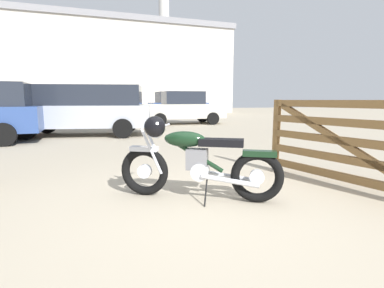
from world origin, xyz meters
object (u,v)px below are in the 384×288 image
object	(u,v)px
vintage_motorcycle	(194,161)
dark_sedan_left	(73,107)
silver_sedan_mid	(177,105)
white_estate_far	(85,109)
timber_gate	(361,141)
blue_hatchback_right	(183,108)

from	to	relation	value
vintage_motorcycle	dark_sedan_left	world-z (taller)	dark_sedan_left
vintage_motorcycle	silver_sedan_mid	world-z (taller)	silver_sedan_mid
silver_sedan_mid	dark_sedan_left	world-z (taller)	same
white_estate_far	silver_sedan_mid	xyz separation A→B (m)	(5.08, 8.85, -0.02)
vintage_motorcycle	timber_gate	bearing A→B (deg)	-160.75
timber_gate	dark_sedan_left	world-z (taller)	dark_sedan_left
timber_gate	white_estate_far	size ratio (longest dim) A/B	0.50
timber_gate	silver_sedan_mid	distance (m)	16.46
blue_hatchback_right	silver_sedan_mid	bearing A→B (deg)	-99.52
blue_hatchback_right	dark_sedan_left	distance (m)	5.49
vintage_motorcycle	blue_hatchback_right	size ratio (longest dim) A/B	0.45
white_estate_far	blue_hatchback_right	size ratio (longest dim) A/B	1.15
vintage_motorcycle	timber_gate	size ratio (longest dim) A/B	0.78
vintage_motorcycle	white_estate_far	xyz separation A→B (m)	(-2.02, 7.34, 0.45)
vintage_motorcycle	white_estate_far	world-z (taller)	white_estate_far
white_estate_far	silver_sedan_mid	world-z (taller)	silver_sedan_mid
silver_sedan_mid	dark_sedan_left	xyz separation A→B (m)	(-6.11, -4.05, 0.00)
vintage_motorcycle	dark_sedan_left	xyz separation A→B (m)	(-3.06, 12.14, 0.43)
vintage_motorcycle	timber_gate	xyz separation A→B (m)	(2.27, -0.25, 0.21)
vintage_motorcycle	white_estate_far	distance (m)	7.63
dark_sedan_left	blue_hatchback_right	bearing A→B (deg)	165.05
white_estate_far	dark_sedan_left	world-z (taller)	dark_sedan_left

